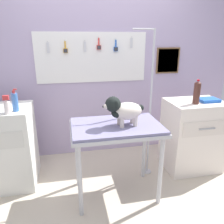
% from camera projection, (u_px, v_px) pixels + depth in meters
% --- Properties ---
extents(ground, '(4.40, 4.00, 0.04)m').
position_uv_depth(ground, '(118.00, 209.00, 2.25)').
color(ground, '#C0B29E').
extents(rear_wall_panel, '(4.00, 0.11, 2.30)m').
position_uv_depth(rear_wall_panel, '(98.00, 74.00, 3.07)').
color(rear_wall_panel, '#AB9ABD').
rests_on(rear_wall_panel, ground).
extents(grooming_table, '(0.91, 0.60, 0.82)m').
position_uv_depth(grooming_table, '(116.00, 133.00, 2.23)').
color(grooming_table, '#B7B7BC').
rests_on(grooming_table, ground).
extents(grooming_arm, '(0.30, 0.11, 1.74)m').
position_uv_depth(grooming_arm, '(149.00, 112.00, 2.59)').
color(grooming_arm, '#B7B7BC').
rests_on(grooming_arm, ground).
extents(dog, '(0.42, 0.21, 0.30)m').
position_uv_depth(dog, '(123.00, 110.00, 2.12)').
color(dog, silver).
rests_on(dog, grooming_table).
extents(cabinet_right, '(0.68, 0.54, 0.90)m').
position_uv_depth(cabinet_right, '(192.00, 135.00, 2.84)').
color(cabinet_right, silver).
rests_on(cabinet_right, ground).
extents(shampoo_bottle, '(0.06, 0.06, 0.23)m').
position_uv_depth(shampoo_bottle, '(15.00, 102.00, 2.24)').
color(shampoo_bottle, '#3D70BA').
rests_on(shampoo_bottle, counter_left).
extents(conditioner_bottle, '(0.06, 0.06, 0.19)m').
position_uv_depth(conditioner_bottle, '(7.00, 106.00, 2.17)').
color(conditioner_bottle, white).
rests_on(conditioner_bottle, counter_left).
extents(soda_bottle, '(0.08, 0.08, 0.29)m').
position_uv_depth(soda_bottle, '(197.00, 93.00, 2.56)').
color(soda_bottle, '#492720').
rests_on(soda_bottle, cabinet_right).
extents(supply_tray, '(0.24, 0.18, 0.04)m').
position_uv_depth(supply_tray, '(208.00, 100.00, 2.69)').
color(supply_tray, blue).
rests_on(supply_tray, cabinet_right).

